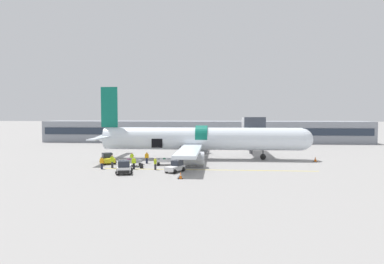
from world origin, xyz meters
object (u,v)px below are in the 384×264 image
at_px(ground_crew_marshal, 134,163).
at_px(suitcase_on_tarmac_spare, 120,166).
at_px(ground_crew_loader_a, 147,157).
at_px(airplane, 199,139).
at_px(ground_crew_loader_b, 155,163).
at_px(suitcase_on_tarmac_upright, 142,166).
at_px(baggage_cart_queued, 166,162).
at_px(baggage_tug_rear, 108,159).
at_px(ground_crew_helper, 102,163).
at_px(baggage_cart_loading, 131,162).
at_px(baggage_tug_lead, 176,167).
at_px(baggage_tug_mid, 124,168).
at_px(ground_crew_driver, 132,158).
at_px(ground_crew_supervisor, 112,161).

distance_m(ground_crew_marshal, suitcase_on_tarmac_spare, 2.14).
xyz_separation_m(ground_crew_loader_a, ground_crew_marshal, (-0.63, -5.16, -0.02)).
relative_size(airplane, ground_crew_loader_b, 21.81).
bearing_deg(suitcase_on_tarmac_upright, ground_crew_loader_b, -25.37).
xyz_separation_m(baggage_cart_queued, ground_crew_loader_a, (-2.98, 1.21, 0.41)).
xyz_separation_m(baggage_cart_queued, suitcase_on_tarmac_upright, (-2.76, -3.17, -0.20)).
height_order(baggage_tug_rear, ground_crew_loader_b, ground_crew_loader_b).
height_order(airplane, ground_crew_helper, airplane).
bearing_deg(baggage_cart_queued, suitcase_on_tarmac_spare, -148.19).
bearing_deg(ground_crew_helper, suitcase_on_tarmac_upright, 11.18).
relative_size(ground_crew_loader_a, ground_crew_helper, 1.04).
bearing_deg(baggage_cart_loading, baggage_tug_rear, 154.63).
relative_size(baggage_tug_lead, ground_crew_marshal, 1.92).
distance_m(baggage_tug_lead, ground_crew_helper, 10.05).
distance_m(airplane, baggage_tug_lead, 12.46).
xyz_separation_m(baggage_tug_mid, baggage_cart_loading, (-0.69, 6.01, -0.21)).
bearing_deg(baggage_cart_loading, baggage_tug_lead, -32.56).
bearing_deg(ground_crew_helper, baggage_tug_rear, 99.24).
bearing_deg(ground_crew_marshal, ground_crew_driver, 106.90).
bearing_deg(ground_crew_helper, baggage_tug_mid, -38.60).
bearing_deg(baggage_tug_rear, ground_crew_loader_a, 6.02).
distance_m(ground_crew_supervisor, suitcase_on_tarmac_upright, 4.05).
bearing_deg(ground_crew_supervisor, ground_crew_marshal, -14.81).
xyz_separation_m(baggage_cart_loading, ground_crew_marshal, (1.05, -2.69, 0.37)).
bearing_deg(ground_crew_loader_a, baggage_cart_queued, -22.13).
bearing_deg(baggage_cart_loading, suitcase_on_tarmac_upright, -45.23).
relative_size(baggage_tug_lead, baggage_tug_rear, 1.06).
bearing_deg(ground_crew_helper, ground_crew_driver, 65.09).
relative_size(baggage_cart_loading, ground_crew_driver, 2.45).
height_order(baggage_cart_queued, ground_crew_marshal, ground_crew_marshal).
distance_m(baggage_tug_mid, ground_crew_supervisor, 5.01).
xyz_separation_m(airplane, baggage_cart_loading, (-8.96, -7.67, -2.68)).
distance_m(baggage_tug_rear, baggage_cart_loading, 4.38).
bearing_deg(baggage_tug_rear, ground_crew_supervisor, -63.55).
distance_m(airplane, baggage_tug_rear, 14.38).
distance_m(ground_crew_driver, ground_crew_helper, 6.17).
height_order(ground_crew_loader_b, suitcase_on_tarmac_spare, ground_crew_loader_b).
xyz_separation_m(baggage_tug_mid, baggage_tug_rear, (-4.65, 7.88, -0.05)).
bearing_deg(baggage_tug_rear, baggage_cart_loading, -25.37).
xyz_separation_m(airplane, ground_crew_supervisor, (-11.06, -9.52, -2.26)).
height_order(baggage_tug_lead, baggage_tug_mid, baggage_tug_mid).
distance_m(baggage_tug_rear, baggage_cart_queued, 8.64).
relative_size(ground_crew_driver, suitcase_on_tarmac_upright, 2.34).
distance_m(ground_crew_marshal, suitcase_on_tarmac_upright, 1.29).
bearing_deg(ground_crew_loader_b, suitcase_on_tarmac_upright, 154.63).
distance_m(baggage_tug_rear, ground_crew_loader_b, 9.22).
height_order(baggage_tug_mid, baggage_tug_rear, baggage_tug_mid).
bearing_deg(baggage_cart_loading, ground_crew_driver, 102.21).
xyz_separation_m(baggage_cart_loading, baggage_cart_queued, (4.66, 1.26, -0.02)).
height_order(ground_crew_loader_a, ground_crew_driver, ground_crew_loader_a).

